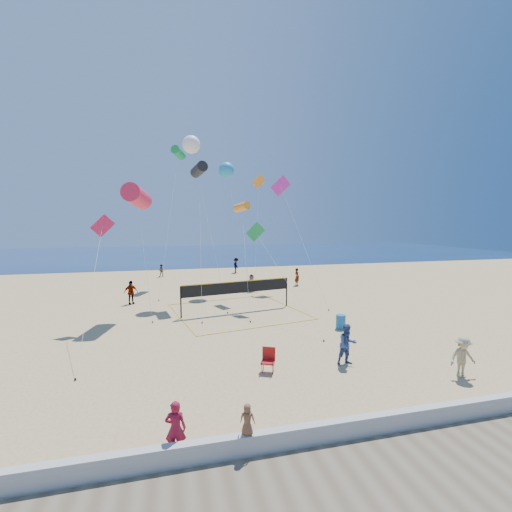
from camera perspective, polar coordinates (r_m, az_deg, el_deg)
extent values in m
plane|color=tan|center=(14.02, 2.25, -22.28)|extent=(120.00, 120.00, 0.00)
cube|color=navy|center=(74.27, -11.15, 0.43)|extent=(140.00, 50.00, 0.03)
cube|color=beige|center=(11.42, 6.98, -27.66)|extent=(32.00, 0.30, 0.60)
cube|color=#6B5E49|center=(10.12, 11.87, -34.79)|extent=(32.00, 3.60, 0.03)
imported|color=maroon|center=(10.94, -13.26, -26.23)|extent=(0.65, 0.49, 1.62)
imported|color=brown|center=(10.65, -1.44, -25.56)|extent=(0.51, 0.43, 0.89)
imported|color=navy|center=(16.83, 14.97, -14.05)|extent=(0.94, 0.75, 1.91)
imported|color=tan|center=(17.45, 31.20, -14.23)|extent=(1.20, 0.77, 1.75)
imported|color=gray|center=(29.47, -20.16, -5.72)|extent=(1.21, 0.90, 1.90)
imported|color=gray|center=(32.58, -0.76, -4.54)|extent=(1.60, 0.79, 1.65)
imported|color=gray|center=(36.00, 6.85, -3.47)|extent=(0.57, 0.74, 1.83)
imported|color=gray|center=(42.96, -15.44, -2.37)|extent=(0.85, 0.73, 1.51)
imported|color=gray|center=(44.77, -3.34, -1.59)|extent=(0.87, 1.34, 1.95)
cube|color=maroon|center=(15.67, 2.01, -17.26)|extent=(0.74, 0.72, 0.06)
cube|color=maroon|center=(15.76, 2.15, -15.88)|extent=(0.55, 0.29, 0.58)
cylinder|color=black|center=(15.60, 1.00, -18.21)|extent=(0.14, 0.27, 0.75)
cylinder|color=black|center=(15.97, 1.27, -17.61)|extent=(0.14, 0.27, 0.75)
cylinder|color=black|center=(15.53, 2.77, -18.32)|extent=(0.14, 0.27, 0.75)
cylinder|color=black|center=(15.91, 2.99, -17.72)|extent=(0.14, 0.27, 0.75)
cylinder|color=#18609D|center=(22.16, 13.94, -10.60)|extent=(0.72, 0.72, 0.88)
cylinder|color=black|center=(24.18, -12.42, -7.56)|extent=(0.10, 0.10, 2.22)
cylinder|color=black|center=(27.16, 5.12, -6.00)|extent=(0.10, 0.10, 2.22)
cube|color=black|center=(25.23, -3.13, -5.27)|extent=(8.19, 1.62, 0.83)
cube|color=gold|center=(25.15, -3.14, -4.27)|extent=(8.19, 1.63, 0.06)
cube|color=gold|center=(21.96, 1.03, -11.75)|extent=(8.39, 1.68, 0.02)
cube|color=gold|center=(29.43, -6.15, -7.29)|extent=(8.39, 1.68, 0.02)
cylinder|color=#D42142|center=(25.00, -19.23, 9.35)|extent=(1.85, 3.21, 1.65)
cylinder|color=silver|center=(24.04, -18.07, -0.34)|extent=(0.91, 1.99, 8.28)
cylinder|color=black|center=(23.81, -16.85, -10.51)|extent=(0.08, 0.08, 0.10)
cylinder|color=black|center=(29.09, -9.49, 14.04)|extent=(1.33, 2.23, 1.14)
cylinder|color=silver|center=(25.44, -9.25, 3.04)|extent=(0.50, 6.70, 10.82)
cylinder|color=black|center=(23.00, -8.96, -10.91)|extent=(0.08, 0.08, 0.10)
cylinder|color=orange|center=(29.48, -2.40, 8.17)|extent=(1.33, 1.80, 0.91)
cylinder|color=silver|center=(25.85, -1.75, -0.16)|extent=(0.97, 7.43, 7.85)
cylinder|color=black|center=(22.94, -0.93, -10.89)|extent=(0.08, 0.08, 0.10)
cube|color=#C61E4C|center=(23.62, -24.20, 4.63)|extent=(1.50, 0.22, 1.48)
cylinder|color=silver|center=(19.87, -25.70, -4.67)|extent=(0.17, 8.20, 6.32)
cylinder|color=black|center=(16.89, -27.91, -17.73)|extent=(0.08, 0.08, 0.10)
cube|color=#189244|center=(25.86, -0.09, 4.05)|extent=(1.35, 0.79, 1.52)
cylinder|color=silver|center=(22.47, 4.75, -3.65)|extent=(1.90, 8.21, 5.82)
cylinder|color=black|center=(19.83, 11.25, -13.67)|extent=(0.08, 0.08, 0.10)
cube|color=#CE2AB5|center=(34.23, 4.12, 11.59)|extent=(2.11, 0.31, 2.08)
cylinder|color=silver|center=(29.79, 7.59, 2.73)|extent=(0.82, 9.41, 10.10)
cylinder|color=black|center=(26.42, 12.04, -8.79)|extent=(0.08, 0.08, 0.10)
sphere|color=white|center=(30.87, -10.73, 17.79)|extent=(1.92, 1.92, 1.50)
cylinder|color=silver|center=(27.21, -8.01, 5.61)|extent=(2.02, 6.11, 13.09)
cylinder|color=black|center=(25.17, -4.78, -9.41)|extent=(0.08, 0.08, 0.10)
sphere|color=#248FD0|center=(33.48, -4.94, 14.07)|extent=(1.73, 1.73, 1.49)
cylinder|color=silver|center=(31.44, -2.86, 4.16)|extent=(1.64, 3.73, 11.46)
cylinder|color=black|center=(30.48, -0.63, -6.73)|extent=(0.08, 0.08, 0.10)
cylinder|color=#189244|center=(38.58, -12.82, 16.45)|extent=(1.64, 2.39, 1.20)
cylinder|color=silver|center=(33.59, -14.19, 6.15)|extent=(2.09, 8.57, 13.88)
cylinder|color=black|center=(30.04, -15.91, -7.13)|extent=(0.08, 0.08, 0.10)
cube|color=orange|center=(38.55, 0.49, 12.31)|extent=(1.65, 0.30, 1.65)
cylinder|color=silver|center=(35.21, 0.11, 3.97)|extent=(1.99, 5.88, 11.03)
cylinder|color=black|center=(32.76, -0.33, -5.86)|extent=(0.08, 0.08, 0.10)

